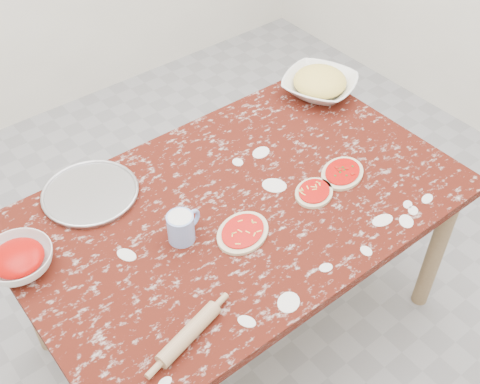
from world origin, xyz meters
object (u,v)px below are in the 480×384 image
Objects in this scene: worktable at (240,218)px; flour_mug at (182,227)px; pizza_tray at (90,194)px; sauce_bowl at (19,261)px; cheese_bowl at (319,86)px; rolling_pin at (189,334)px.

flour_mug is at bearing -176.77° from worktable.
worktable is at bearing -42.06° from pizza_tray.
pizza_tray is at bearing 25.94° from sauce_bowl.
pizza_tray is at bearing 111.01° from flour_mug.
cheese_bowl reaches higher than worktable.
cheese_bowl is 1.01m from flour_mug.
rolling_pin is (-0.21, -0.33, -0.03)m from flour_mug.
worktable is 7.13× the size of sauce_bowl.
worktable is 0.29m from flour_mug.
worktable is 0.55m from pizza_tray.
rolling_pin is at bearing -149.99° from cheese_bowl.
cheese_bowl reaches higher than sauce_bowl.
pizza_tray is 1.45× the size of rolling_pin.
flour_mug is at bearing -160.66° from cheese_bowl.
sauce_bowl is at bearing -175.26° from cheese_bowl.
cheese_bowl is (1.10, -0.04, 0.03)m from pizza_tray.
pizza_tray reaches higher than worktable.
flour_mug is 0.39m from rolling_pin.
sauce_bowl is 1.65× the size of flour_mug.
sauce_bowl is at bearing 155.84° from flour_mug.
flour_mug is 0.58× the size of rolling_pin.
cheese_bowl is at bearing 19.34° from flour_mug.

